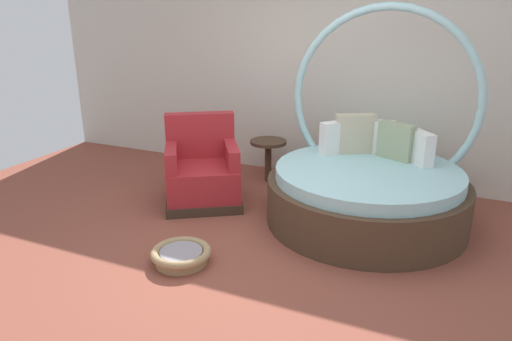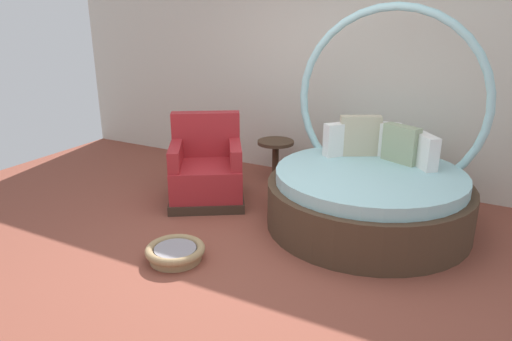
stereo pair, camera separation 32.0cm
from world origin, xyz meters
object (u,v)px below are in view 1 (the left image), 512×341
round_daybed (369,182)px  pet_basket (181,255)px  side_table (268,148)px  red_armchair (202,173)px

round_daybed → pet_basket: size_ratio=4.11×
pet_basket → side_table: (-0.10, 2.14, 0.35)m
round_daybed → red_armchair: 1.78m
pet_basket → side_table: size_ratio=0.98×
round_daybed → red_armchair: bearing=-171.5°
round_daybed → side_table: round_daybed is taller
pet_basket → side_table: bearing=92.6°
red_armchair → pet_basket: red_armchair is taller
round_daybed → side_table: (-1.34, 0.62, 0.03)m
red_armchair → pet_basket: 1.38m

